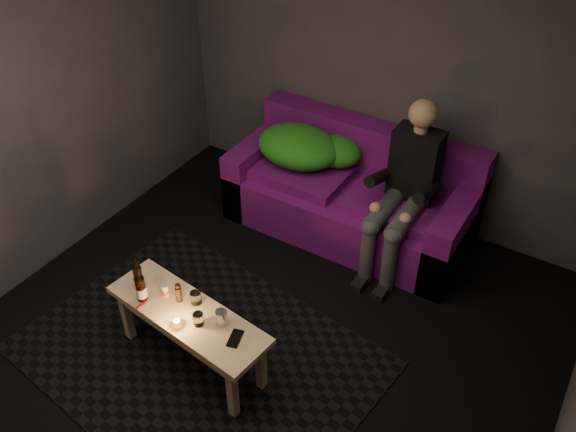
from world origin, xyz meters
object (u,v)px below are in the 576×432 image
at_px(beer_bottle_b, 141,288).
at_px(steel_cup, 222,317).
at_px(coffee_table, 188,321).
at_px(sofa, 352,196).
at_px(person, 405,186).
at_px(beer_bottle_a, 138,276).

bearing_deg(beer_bottle_b, steel_cup, 10.37).
bearing_deg(beer_bottle_b, coffee_table, 10.43).
distance_m(sofa, person, 0.67).
bearing_deg(steel_cup, beer_bottle_b, -169.63).
bearing_deg(beer_bottle_a, beer_bottle_b, -39.36).
xyz_separation_m(person, coffee_table, (-0.76, -1.79, -0.31)).
relative_size(sofa, steel_cup, 19.63).
relative_size(coffee_table, steel_cup, 11.75).
distance_m(beer_bottle_a, steel_cup, 0.68).
height_order(sofa, person, person).
height_order(sofa, beer_bottle_b, sofa).
relative_size(person, steel_cup, 13.11).
relative_size(coffee_table, beer_bottle_b, 4.42).
xyz_separation_m(beer_bottle_b, steel_cup, (0.59, 0.11, -0.05)).
xyz_separation_m(person, steel_cup, (-0.50, -1.74, -0.17)).
height_order(beer_bottle_a, beer_bottle_b, beer_bottle_b).
height_order(person, steel_cup, person).
distance_m(person, beer_bottle_a, 2.13).
xyz_separation_m(sofa, beer_bottle_a, (-0.67, -1.94, 0.26)).
distance_m(coffee_table, beer_bottle_b, 0.39).
bearing_deg(person, beer_bottle_a, -123.84).
bearing_deg(person, sofa, 161.88).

